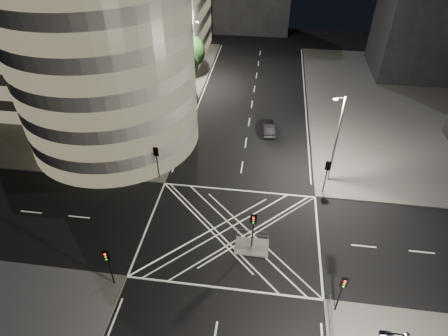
# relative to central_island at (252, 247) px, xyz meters

# --- Properties ---
(ground) EXTENTS (120.00, 120.00, 0.00)m
(ground) POSITION_rel_central_island_xyz_m (-2.00, 1.50, -0.07)
(ground) COLOR black
(ground) RESTS_ON ground
(sidewalk_far_left) EXTENTS (42.00, 42.00, 0.15)m
(sidewalk_far_left) POSITION_rel_central_island_xyz_m (-31.00, 28.50, 0.00)
(sidewalk_far_left) COLOR #5A5754
(sidewalk_far_left) RESTS_ON ground
(central_island) EXTENTS (3.00, 2.00, 0.15)m
(central_island) POSITION_rel_central_island_xyz_m (0.00, 0.00, 0.00)
(central_island) COLOR slate
(central_island) RESTS_ON ground
(office_tower_curved) EXTENTS (30.00, 29.00, 27.20)m
(office_tower_curved) POSITION_rel_central_island_xyz_m (-22.74, 20.24, 12.58)
(office_tower_curved) COLOR gray
(office_tower_curved) RESTS_ON sidewalk_far_left
(building_right_far) EXTENTS (14.00, 12.00, 15.00)m
(building_right_far) POSITION_rel_central_island_xyz_m (24.00, 41.50, 7.58)
(building_right_far) COLOR black
(building_right_far) RESTS_ON sidewalk_far_right
(tree_a) EXTENTS (4.04, 4.04, 6.29)m
(tree_a) POSITION_rel_central_island_xyz_m (-12.50, 10.50, 4.03)
(tree_a) COLOR black
(tree_a) RESTS_ON sidewalk_far_left
(tree_b) EXTENTS (4.71, 4.71, 7.05)m
(tree_b) POSITION_rel_central_island_xyz_m (-12.50, 16.50, 4.41)
(tree_b) COLOR black
(tree_b) RESTS_ON sidewalk_far_left
(tree_c) EXTENTS (4.15, 4.15, 7.12)m
(tree_c) POSITION_rel_central_island_xyz_m (-12.50, 22.50, 4.80)
(tree_c) COLOR black
(tree_c) RESTS_ON sidewalk_far_left
(tree_d) EXTENTS (4.68, 4.68, 7.17)m
(tree_d) POSITION_rel_central_island_xyz_m (-12.50, 28.50, 4.55)
(tree_d) COLOR black
(tree_d) RESTS_ON sidewalk_far_left
(tree_e) EXTENTS (4.51, 4.51, 6.78)m
(tree_e) POSITION_rel_central_island_xyz_m (-12.50, 34.50, 4.26)
(tree_e) COLOR black
(tree_e) RESTS_ON sidewalk_far_left
(traffic_signal_fl) EXTENTS (0.55, 0.22, 4.00)m
(traffic_signal_fl) POSITION_rel_central_island_xyz_m (-10.80, 8.30, 2.84)
(traffic_signal_fl) COLOR black
(traffic_signal_fl) RESTS_ON sidewalk_far_left
(traffic_signal_nl) EXTENTS (0.55, 0.22, 4.00)m
(traffic_signal_nl) POSITION_rel_central_island_xyz_m (-10.80, -5.30, 2.84)
(traffic_signal_nl) COLOR black
(traffic_signal_nl) RESTS_ON sidewalk_near_left
(traffic_signal_fr) EXTENTS (0.55, 0.22, 4.00)m
(traffic_signal_fr) POSITION_rel_central_island_xyz_m (6.80, 8.30, 2.84)
(traffic_signal_fr) COLOR black
(traffic_signal_fr) RESTS_ON sidewalk_far_right
(traffic_signal_nr) EXTENTS (0.55, 0.22, 4.00)m
(traffic_signal_nr) POSITION_rel_central_island_xyz_m (6.80, -5.30, 2.84)
(traffic_signal_nr) COLOR black
(traffic_signal_nr) RESTS_ON sidewalk_near_right
(traffic_signal_island) EXTENTS (0.55, 0.22, 4.00)m
(traffic_signal_island) POSITION_rel_central_island_xyz_m (0.00, 0.00, 2.84)
(traffic_signal_island) COLOR black
(traffic_signal_island) RESTS_ON central_island
(street_lamp_left_near) EXTENTS (1.25, 0.25, 10.00)m
(street_lamp_left_near) POSITION_rel_central_island_xyz_m (-11.44, 13.50, 5.47)
(street_lamp_left_near) COLOR slate
(street_lamp_left_near) RESTS_ON sidewalk_far_left
(street_lamp_left_far) EXTENTS (1.25, 0.25, 10.00)m
(street_lamp_left_far) POSITION_rel_central_island_xyz_m (-11.44, 31.50, 5.47)
(street_lamp_left_far) COLOR slate
(street_lamp_left_far) RESTS_ON sidewalk_far_left
(street_lamp_right_far) EXTENTS (1.25, 0.25, 10.00)m
(street_lamp_right_far) POSITION_rel_central_island_xyz_m (7.44, 10.50, 5.47)
(street_lamp_right_far) COLOR slate
(street_lamp_right_far) RESTS_ON sidewalk_far_right
(railing_island_south) EXTENTS (2.80, 0.06, 1.10)m
(railing_island_south) POSITION_rel_central_island_xyz_m (0.00, -0.90, 0.62)
(railing_island_south) COLOR slate
(railing_island_south) RESTS_ON central_island
(railing_island_north) EXTENTS (2.80, 0.06, 1.10)m
(railing_island_north) POSITION_rel_central_island_xyz_m (0.00, 0.90, 0.62)
(railing_island_north) COLOR slate
(railing_island_north) RESTS_ON central_island
(sedan) EXTENTS (2.07, 4.38, 1.39)m
(sedan) POSITION_rel_central_island_xyz_m (0.59, 19.30, 0.62)
(sedan) COLOR black
(sedan) RESTS_ON ground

